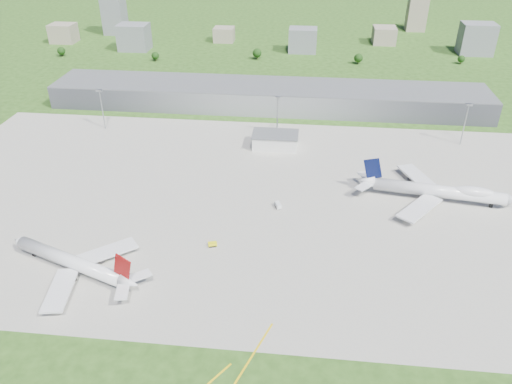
# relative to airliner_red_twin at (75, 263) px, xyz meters

# --- Properties ---
(ground) EXTENTS (1400.00, 1400.00, 0.00)m
(ground) POSITION_rel_airliner_red_twin_xyz_m (59.66, 172.81, -4.71)
(ground) COLOR #294916
(ground) RESTS_ON ground
(apron) EXTENTS (360.00, 190.00, 0.08)m
(apron) POSITION_rel_airliner_red_twin_xyz_m (69.66, 62.81, -4.67)
(apron) COLOR #9C9A8E
(apron) RESTS_ON ground
(terminal) EXTENTS (300.00, 42.00, 15.00)m
(terminal) POSITION_rel_airliner_red_twin_xyz_m (59.66, 187.81, 2.79)
(terminal) COLOR gray
(terminal) RESTS_ON ground
(ops_building) EXTENTS (26.00, 16.00, 8.00)m
(ops_building) POSITION_rel_airliner_red_twin_xyz_m (69.66, 122.81, -0.71)
(ops_building) COLOR silver
(ops_building) RESTS_ON ground
(mast_west) EXTENTS (3.50, 2.00, 25.90)m
(mast_west) POSITION_rel_airliner_red_twin_xyz_m (-40.34, 137.81, 12.99)
(mast_west) COLOR gray
(mast_west) RESTS_ON ground
(mast_center) EXTENTS (3.50, 2.00, 25.90)m
(mast_center) POSITION_rel_airliner_red_twin_xyz_m (69.66, 137.81, 12.99)
(mast_center) COLOR gray
(mast_center) RESTS_ON ground
(mast_east) EXTENTS (3.50, 2.00, 25.90)m
(mast_east) POSITION_rel_airliner_red_twin_xyz_m (179.66, 137.81, 12.99)
(mast_east) COLOR gray
(mast_east) RESTS_ON ground
(airliner_red_twin) EXTENTS (62.01, 46.99, 17.70)m
(airliner_red_twin) POSITION_rel_airliner_red_twin_xyz_m (0.00, 0.00, 0.00)
(airliner_red_twin) COLOR silver
(airliner_red_twin) RESTS_ON ground
(airliner_blue_quad) EXTENTS (74.30, 57.78, 19.43)m
(airliner_blue_quad) POSITION_rel_airliner_red_twin_xyz_m (152.84, 70.92, 0.68)
(airliner_blue_quad) COLOR silver
(airliner_blue_quad) RESTS_ON ground
(tug_yellow) EXTENTS (4.13, 3.10, 1.82)m
(tug_yellow) POSITION_rel_airliner_red_twin_xyz_m (50.52, 22.77, -3.77)
(tug_yellow) COLOR #F4EF0E
(tug_yellow) RESTS_ON ground
(van_white_near) EXTENTS (3.67, 5.28, 2.48)m
(van_white_near) POSITION_rel_airliner_red_twin_xyz_m (76.05, 56.13, -3.46)
(van_white_near) COLOR white
(van_white_near) RESTS_ON ground
(van_white_far) EXTENTS (4.23, 2.43, 2.13)m
(van_white_far) POSITION_rel_airliner_red_twin_xyz_m (151.03, 76.33, -3.63)
(van_white_far) COLOR silver
(van_white_far) RESTS_ON ground
(bldg_far_w) EXTENTS (24.00, 20.00, 18.00)m
(bldg_far_w) POSITION_rel_airliner_red_twin_xyz_m (-160.34, 342.81, 4.29)
(bldg_far_w) COLOR gray
(bldg_far_w) RESTS_ON ground
(bldg_w) EXTENTS (28.00, 22.00, 24.00)m
(bldg_w) POSITION_rel_airliner_red_twin_xyz_m (-80.34, 322.81, 7.29)
(bldg_w) COLOR slate
(bldg_w) RESTS_ON ground
(bldg_cw) EXTENTS (20.00, 18.00, 14.00)m
(bldg_cw) POSITION_rel_airliner_red_twin_xyz_m (-0.34, 362.81, 2.29)
(bldg_cw) COLOR gray
(bldg_cw) RESTS_ON ground
(bldg_c) EXTENTS (26.00, 20.00, 22.00)m
(bldg_c) POSITION_rel_airliner_red_twin_xyz_m (79.66, 332.81, 6.29)
(bldg_c) COLOR slate
(bldg_c) RESTS_ON ground
(bldg_ce) EXTENTS (22.00, 24.00, 16.00)m
(bldg_ce) POSITION_rel_airliner_red_twin_xyz_m (159.66, 372.81, 3.29)
(bldg_ce) COLOR gray
(bldg_ce) RESTS_ON ground
(bldg_e) EXTENTS (30.00, 22.00, 28.00)m
(bldg_e) POSITION_rel_airliner_red_twin_xyz_m (239.66, 342.81, 9.29)
(bldg_e) COLOR slate
(bldg_e) RESTS_ON ground
(bldg_tall_w) EXTENTS (22.00, 20.00, 44.00)m
(bldg_tall_w) POSITION_rel_airliner_red_twin_xyz_m (-120.34, 382.81, 17.29)
(bldg_tall_w) COLOR slate
(bldg_tall_w) RESTS_ON ground
(bldg_tall_e) EXTENTS (20.00, 18.00, 36.00)m
(bldg_tall_e) POSITION_rel_airliner_red_twin_xyz_m (199.66, 432.81, 13.29)
(bldg_tall_e) COLOR gray
(bldg_tall_e) RESTS_ON ground
(tree_far_w) EXTENTS (7.20, 7.20, 8.80)m
(tree_far_w) POSITION_rel_airliner_red_twin_xyz_m (-140.34, 292.81, 0.47)
(tree_far_w) COLOR #382314
(tree_far_w) RESTS_ON ground
(tree_w) EXTENTS (6.75, 6.75, 8.25)m
(tree_w) POSITION_rel_airliner_red_twin_xyz_m (-50.34, 287.81, 0.15)
(tree_w) COLOR #382314
(tree_w) RESTS_ON ground
(tree_c) EXTENTS (8.10, 8.10, 9.90)m
(tree_c) POSITION_rel_airliner_red_twin_xyz_m (39.66, 302.81, 1.12)
(tree_c) COLOR #382314
(tree_c) RESTS_ON ground
(tree_e) EXTENTS (7.65, 7.65, 9.35)m
(tree_e) POSITION_rel_airliner_red_twin_xyz_m (129.66, 297.81, 0.80)
(tree_e) COLOR #382314
(tree_e) RESTS_ON ground
(tree_far_e) EXTENTS (6.30, 6.30, 7.70)m
(tree_far_e) POSITION_rel_airliner_red_twin_xyz_m (219.66, 307.81, -0.18)
(tree_far_e) COLOR #382314
(tree_far_e) RESTS_ON ground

